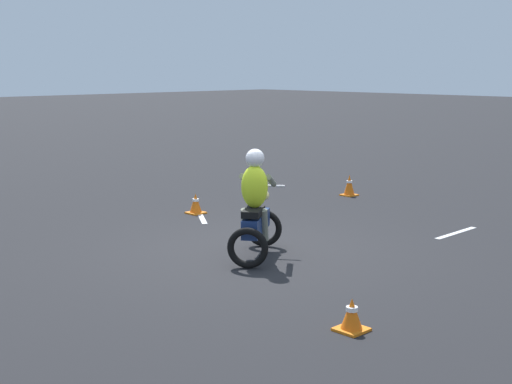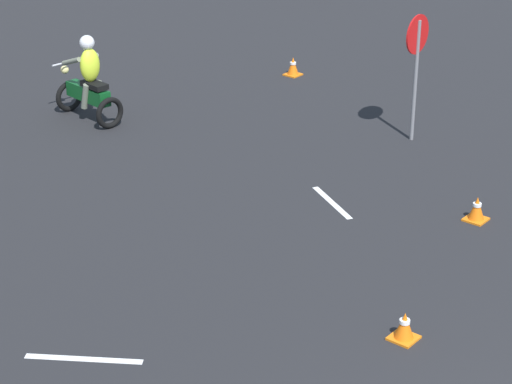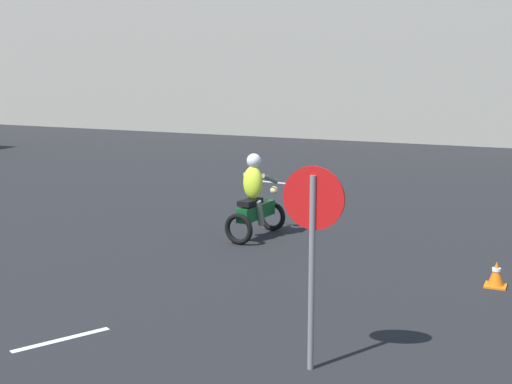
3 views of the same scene
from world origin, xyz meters
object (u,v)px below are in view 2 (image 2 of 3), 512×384
object	(u,v)px
motorcycle_rider_background	(89,83)
traffic_cone_mid_center	(477,209)
stop_sign	(417,52)
traffic_cone_near_right	(404,327)
traffic_cone_far_right	(293,67)

from	to	relation	value
motorcycle_rider_background	traffic_cone_mid_center	bearing A→B (deg)	-78.14
traffic_cone_mid_center	motorcycle_rider_background	bearing A→B (deg)	95.69
stop_sign	traffic_cone_near_right	bearing A→B (deg)	-149.31
stop_sign	traffic_cone_near_right	world-z (taller)	stop_sign
motorcycle_rider_background	traffic_cone_far_right	size ratio (longest dim) A/B	4.17
traffic_cone_near_right	motorcycle_rider_background	bearing A→B (deg)	72.53
traffic_cone_mid_center	stop_sign	bearing A→B (deg)	48.31
traffic_cone_far_right	traffic_cone_mid_center	bearing A→B (deg)	-120.83
motorcycle_rider_background	traffic_cone_near_right	size ratio (longest dim) A/B	4.51
motorcycle_rider_background	traffic_cone_mid_center	xyz separation A→B (m)	(0.77, -7.73, -0.54)
traffic_cone_near_right	traffic_cone_far_right	xyz separation A→B (m)	(7.31, 7.31, 0.01)
traffic_cone_mid_center	traffic_cone_far_right	size ratio (longest dim) A/B	0.97
stop_sign	traffic_cone_mid_center	xyz separation A→B (m)	(-2.23, -2.50, -1.45)
stop_sign	motorcycle_rider_background	bearing A→B (deg)	119.87
traffic_cone_far_right	motorcycle_rider_background	bearing A→B (deg)	164.18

